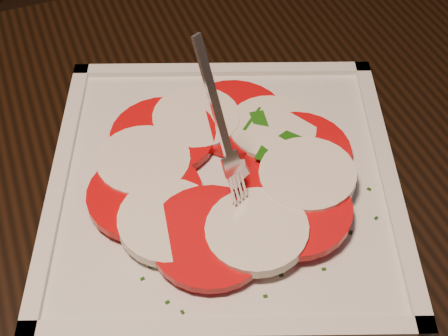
# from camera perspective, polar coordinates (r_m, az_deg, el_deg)

# --- Properties ---
(table) EXTENTS (1.29, 0.95, 0.75)m
(table) POSITION_cam_1_polar(r_m,az_deg,el_deg) (0.63, -7.28, -12.47)
(table) COLOR black
(table) RESTS_ON ground
(plate) EXTENTS (0.38, 0.38, 0.01)m
(plate) POSITION_cam_1_polar(r_m,az_deg,el_deg) (0.58, 0.00, -1.46)
(plate) COLOR silver
(plate) RESTS_ON table
(caprese_salad) EXTENTS (0.25, 0.25, 0.03)m
(caprese_salad) POSITION_cam_1_polar(r_m,az_deg,el_deg) (0.57, -0.00, -0.26)
(caprese_salad) COLOR red
(caprese_salad) RESTS_ON plate
(fork) EXTENTS (0.04, 0.05, 0.15)m
(fork) POSITION_cam_1_polar(r_m,az_deg,el_deg) (0.49, -0.88, 4.40)
(fork) COLOR white
(fork) RESTS_ON caprese_salad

